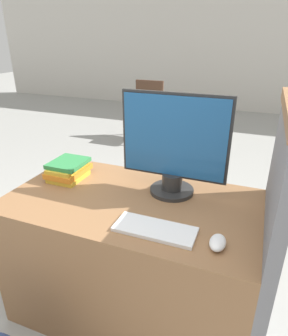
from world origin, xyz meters
name	(u,v)px	position (x,y,z in m)	size (l,w,h in m)	color
wall_back	(243,40)	(0.00, 5.89, 1.40)	(12.00, 0.06, 2.80)	beige
desk	(132,257)	(0.00, 0.36, 0.37)	(1.26, 0.72, 0.74)	#8C603D
carrel_divider	(267,244)	(0.66, 0.36, 0.65)	(0.07, 0.72, 1.28)	slate
monitor	(174,147)	(0.17, 0.51, 0.99)	(0.55, 0.23, 0.52)	#282828
keyboard	(155,229)	(0.20, 0.15, 0.74)	(0.35, 0.14, 0.02)	white
mouse	(218,243)	(0.46, 0.15, 0.75)	(0.06, 0.11, 0.04)	white
book_stack	(68,169)	(-0.44, 0.46, 0.79)	(0.19, 0.24, 0.10)	gold
far_chair	(147,106)	(-1.09, 3.41, 0.50)	(0.44, 0.44, 0.87)	#4C3323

